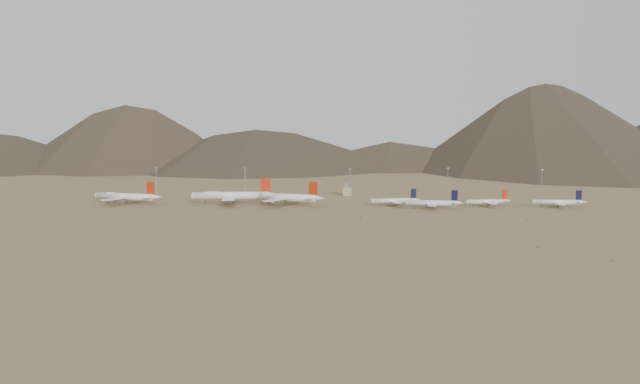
# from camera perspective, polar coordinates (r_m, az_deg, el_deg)

# --- Properties ---
(ground) EXTENTS (3000.00, 3000.00, 0.00)m
(ground) POSITION_cam_1_polar(r_m,az_deg,el_deg) (472.05, -1.52, -1.75)
(ground) COLOR #9C8551
(ground) RESTS_ON ground
(mountain_ridge) EXTENTS (4400.00, 1000.00, 300.00)m
(mountain_ridge) POSITION_cam_1_polar(r_m,az_deg,el_deg) (1370.09, 2.18, 9.16)
(mountain_ridge) COLOR #453929
(mountain_ridge) RESTS_ON ground
(widebody_west) EXTENTS (62.95, 49.64, 19.08)m
(widebody_west) POSITION_cam_1_polar(r_m,az_deg,el_deg) (540.91, -17.37, -0.38)
(widebody_west) COLOR white
(widebody_west) RESTS_ON ground
(widebody_centre) EXTENTS (72.49, 56.51, 21.66)m
(widebody_centre) POSITION_cam_1_polar(r_m,az_deg,el_deg) (520.08, -8.05, -0.31)
(widebody_centre) COLOR white
(widebody_centre) RESTS_ON ground
(widebody_east) EXTENTS (65.13, 51.95, 20.19)m
(widebody_east) POSITION_cam_1_polar(r_m,az_deg,el_deg) (508.07, -3.30, -0.46)
(widebody_east) COLOR white
(widebody_east) RESTS_ON ground
(narrowbody_a) EXTENTS (41.40, 30.43, 13.87)m
(narrowbody_a) POSITION_cam_1_polar(r_m,az_deg,el_deg) (507.02, 6.91, -0.78)
(narrowbody_a) COLOR white
(narrowbody_a) RESTS_ON ground
(narrowbody_b) EXTENTS (45.13, 32.32, 14.88)m
(narrowbody_b) POSITION_cam_1_polar(r_m,az_deg,el_deg) (491.35, 10.32, -0.98)
(narrowbody_b) COLOR white
(narrowbody_b) RESTS_ON ground
(narrowbody_c) EXTENTS (38.50, 28.45, 12.99)m
(narrowbody_c) POSITION_cam_1_polar(r_m,az_deg,el_deg) (517.20, 15.12, -0.84)
(narrowbody_c) COLOR white
(narrowbody_c) RESTS_ON ground
(narrowbody_d) EXTENTS (42.38, 30.26, 13.98)m
(narrowbody_d) POSITION_cam_1_polar(r_m,az_deg,el_deg) (527.38, 20.99, -0.86)
(narrowbody_d) COLOR white
(narrowbody_d) RESTS_ON ground
(control_tower) EXTENTS (8.00, 8.00, 12.00)m
(control_tower) POSITION_cam_1_polar(r_m,az_deg,el_deg) (588.80, 2.52, 0.17)
(control_tower) COLOR tan
(control_tower) RESTS_ON ground
(mast_far_west) EXTENTS (2.00, 0.60, 25.70)m
(mast_far_west) POSITION_cam_1_polar(r_m,az_deg,el_deg) (627.76, -14.74, 1.14)
(mast_far_west) COLOR gray
(mast_far_west) RESTS_ON ground
(mast_west) EXTENTS (2.00, 0.60, 25.70)m
(mast_west) POSITION_cam_1_polar(r_m,az_deg,el_deg) (610.46, -6.86, 1.16)
(mast_west) COLOR gray
(mast_west) RESTS_ON ground
(mast_centre) EXTENTS (2.00, 0.60, 25.70)m
(mast_centre) POSITION_cam_1_polar(r_m,az_deg,el_deg) (584.08, 2.76, 1.01)
(mast_centre) COLOR gray
(mast_centre) RESTS_ON ground
(mast_east) EXTENTS (2.00, 0.60, 25.70)m
(mast_east) POSITION_cam_1_polar(r_m,az_deg,el_deg) (614.25, 11.60, 1.12)
(mast_east) COLOR gray
(mast_east) RESTS_ON ground
(mast_far_east) EXTENTS (2.00, 0.60, 25.70)m
(mast_far_east) POSITION_cam_1_polar(r_m,az_deg,el_deg) (613.64, 19.63, 0.91)
(mast_far_east) COLOR gray
(mast_far_east) RESTS_ON ground
(desert_scrub) EXTENTS (432.60, 183.62, 0.87)m
(desert_scrub) POSITION_cam_1_polar(r_m,az_deg,el_deg) (391.61, 3.80, -3.17)
(desert_scrub) COLOR olive
(desert_scrub) RESTS_ON ground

